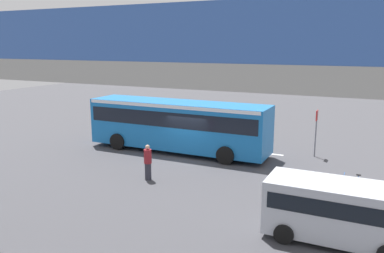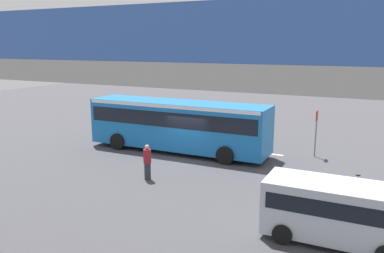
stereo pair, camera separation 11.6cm
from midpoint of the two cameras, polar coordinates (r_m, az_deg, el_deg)
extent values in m
plane|color=#424247|center=(23.56, -0.53, -4.46)|extent=(80.00, 80.00, 0.00)
cube|color=#196BB7|center=(24.45, -2.23, 0.28)|extent=(11.50, 2.55, 2.86)
cube|color=black|center=(24.35, -2.24, 1.47)|extent=(11.04, 2.59, 0.90)
cube|color=white|center=(24.22, -2.25, 3.32)|extent=(11.27, 2.58, 0.20)
cube|color=black|center=(27.52, -12.92, 2.01)|extent=(0.04, 2.24, 1.20)
cylinder|color=black|center=(25.59, -10.86, -2.15)|extent=(1.04, 0.30, 1.04)
cylinder|color=black|center=(27.62, -7.73, -1.02)|extent=(1.04, 0.30, 1.04)
cylinder|color=black|center=(22.13, 4.72, -4.18)|extent=(1.04, 0.30, 1.04)
cylinder|color=black|center=(24.44, 6.87, -2.68)|extent=(1.04, 0.30, 1.04)
cube|color=#B7BCC6|center=(14.42, 20.25, -11.30)|extent=(4.80, 1.95, 1.86)
cube|color=black|center=(14.28, 20.36, -9.98)|extent=(4.42, 1.98, 0.56)
cylinder|color=black|center=(14.05, 12.95, -14.95)|extent=(0.68, 0.22, 0.68)
cylinder|color=black|center=(15.79, 14.57, -11.94)|extent=(0.68, 0.22, 0.68)
torus|color=black|center=(17.76, 20.34, -9.52)|extent=(0.72, 0.06, 0.72)
torus|color=black|center=(17.72, 23.76, -9.85)|extent=(0.72, 0.06, 0.72)
cube|color=black|center=(17.67, 22.09, -9.15)|extent=(0.89, 0.04, 0.04)
cylinder|color=black|center=(17.60, 22.76, -8.60)|extent=(0.03, 0.03, 0.40)
cube|color=black|center=(17.53, 22.81, -7.98)|extent=(0.20, 0.08, 0.04)
cylinder|color=black|center=(17.57, 20.88, -7.89)|extent=(0.02, 0.44, 0.02)
torus|color=black|center=(19.20, 20.58, -7.94)|extent=(0.72, 0.06, 0.72)
torus|color=black|center=(19.15, 23.73, -8.24)|extent=(0.72, 0.06, 0.72)
cube|color=blue|center=(19.11, 22.19, -7.58)|extent=(0.89, 0.04, 0.04)
cylinder|color=blue|center=(19.04, 22.81, -7.07)|extent=(0.03, 0.03, 0.40)
cube|color=black|center=(18.98, 22.86, -6.50)|extent=(0.20, 0.08, 0.04)
cylinder|color=blue|center=(19.02, 21.07, -6.42)|extent=(0.02, 0.44, 0.02)
torus|color=black|center=(16.41, 19.72, -11.27)|extent=(0.72, 0.06, 0.72)
torus|color=black|center=(16.36, 23.44, -11.63)|extent=(0.72, 0.06, 0.72)
cube|color=red|center=(16.31, 21.63, -10.87)|extent=(0.89, 0.04, 0.04)
cylinder|color=red|center=(16.23, 22.35, -10.29)|extent=(0.03, 0.03, 0.40)
cube|color=black|center=(16.16, 22.41, -9.63)|extent=(0.20, 0.08, 0.04)
cylinder|color=red|center=(16.20, 20.30, -9.52)|extent=(0.02, 0.44, 0.02)
cylinder|color=#2D2D38|center=(19.75, -6.56, -6.49)|extent=(0.32, 0.32, 0.85)
cylinder|color=maroon|center=(19.52, -6.61, -4.32)|extent=(0.38, 0.38, 0.70)
sphere|color=tan|center=(19.40, -6.65, -2.96)|extent=(0.22, 0.22, 0.22)
cylinder|color=slate|center=(24.47, 17.38, -1.01)|extent=(0.08, 0.08, 2.80)
cube|color=red|center=(24.26, 17.54, 1.53)|extent=(0.04, 0.60, 0.60)
cube|color=silver|center=(24.75, 10.74, -3.86)|extent=(2.00, 0.20, 0.01)
cube|color=silver|center=(26.01, 2.19, -2.89)|extent=(2.00, 0.20, 0.01)
cube|color=silver|center=(27.79, -5.40, -1.98)|extent=(2.00, 0.20, 0.01)
cube|color=#9E9E99|center=(12.77, -26.11, 8.00)|extent=(30.79, 2.60, 0.50)
cube|color=#3359A5|center=(13.57, -22.23, 11.87)|extent=(30.79, 0.08, 1.10)
camera|label=1|loc=(0.06, -90.14, -0.03)|focal=36.76mm
camera|label=2|loc=(0.06, 89.86, 0.03)|focal=36.76mm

